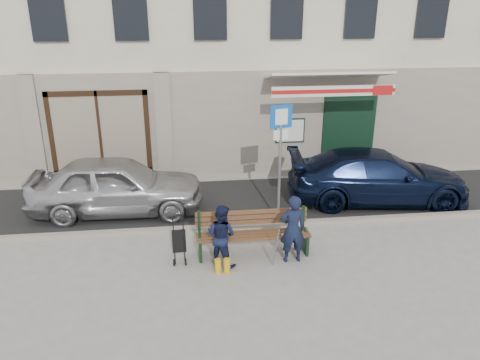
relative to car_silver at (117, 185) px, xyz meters
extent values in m
plane|color=#9E9991|center=(2.56, -2.82, -0.73)|extent=(80.00, 80.00, 0.00)
cube|color=#282828|center=(2.56, 0.28, -0.73)|extent=(60.00, 3.20, 0.01)
cube|color=#9E9384|center=(2.56, -1.32, -0.67)|extent=(60.00, 0.18, 0.12)
cube|color=beige|center=(2.56, 5.68, 4.27)|extent=(20.00, 7.00, 10.00)
cube|color=#9E9384|center=(2.56, 2.14, 0.87)|extent=(20.00, 0.12, 3.20)
cube|color=maroon|center=(-0.64, 2.20, 0.82)|extent=(2.50, 0.12, 2.00)
cube|color=black|center=(6.66, 2.06, 0.57)|extent=(1.60, 0.10, 2.60)
cube|color=black|center=(6.66, 2.53, 0.47)|extent=(1.25, 0.90, 2.40)
cube|color=white|center=(4.86, 2.03, 0.72)|extent=(0.80, 0.03, 0.65)
cube|color=white|center=(5.76, 1.81, 2.35)|extent=(3.40, 1.72, 0.42)
cube|color=white|center=(5.76, 0.95, 2.07)|extent=(3.40, 0.05, 0.28)
cube|color=#B01615|center=(5.76, 0.92, 2.07)|extent=(3.40, 0.02, 0.10)
imported|color=silver|center=(0.00, 0.00, 0.00)|extent=(4.35, 1.86, 1.46)
imported|color=black|center=(6.80, -0.07, -0.04)|extent=(4.91, 2.42, 1.37)
cylinder|color=gray|center=(3.94, -0.99, 0.65)|extent=(0.07, 0.07, 2.76)
cube|color=blue|center=(3.94, -0.99, 1.87)|extent=(0.53, 0.13, 0.53)
cube|color=white|center=(3.94, -1.02, 1.87)|extent=(0.30, 0.08, 0.36)
cube|color=white|center=(3.94, -0.99, 1.45)|extent=(0.36, 0.10, 0.23)
cube|color=brown|center=(3.10, -2.53, -0.28)|extent=(2.40, 0.50, 0.04)
cube|color=brown|center=(3.10, -2.25, 0.01)|extent=(2.40, 0.10, 0.36)
cube|color=#16321C|center=(1.98, -2.53, -0.51)|extent=(0.06, 0.50, 0.45)
cube|color=#16321C|center=(4.22, -2.53, -0.51)|extent=(0.06, 0.50, 0.45)
cube|color=white|center=(3.85, -2.63, -0.25)|extent=(0.34, 0.25, 0.11)
cylinder|color=gray|center=(3.45, -3.20, -0.23)|extent=(0.07, 0.34, 0.96)
cylinder|color=gold|center=(2.30, -3.18, -0.58)|extent=(0.13, 0.13, 0.30)
cylinder|color=gold|center=(2.48, -3.18, -0.58)|extent=(0.13, 0.13, 0.30)
imported|color=#121933|center=(3.85, -2.88, 0.00)|extent=(0.54, 0.37, 1.45)
imported|color=#131834|center=(2.40, -2.86, -0.08)|extent=(0.81, 0.77, 1.31)
cylinder|color=black|center=(1.43, -2.80, -0.66)|extent=(0.04, 0.14, 0.14)
cylinder|color=black|center=(1.67, -2.80, -0.66)|extent=(0.04, 0.14, 0.14)
cube|color=black|center=(1.55, -2.60, -0.28)|extent=(0.29, 0.27, 0.47)
cylinder|color=black|center=(1.55, -2.48, 0.23)|extent=(0.26, 0.04, 0.02)
camera|label=1|loc=(1.78, -11.18, 4.30)|focal=35.00mm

